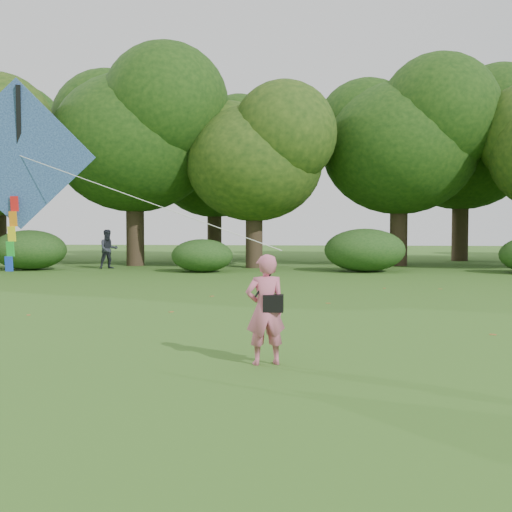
{
  "coord_description": "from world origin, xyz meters",
  "views": [
    {
      "loc": [
        0.57,
        -10.14,
        2.14
      ],
      "look_at": [
        -0.43,
        2.0,
        1.5
      ],
      "focal_mm": 45.0,
      "sensor_mm": 36.0,
      "label": 1
    }
  ],
  "objects": [
    {
      "name": "tree_line",
      "position": [
        1.67,
        22.88,
        5.6
      ],
      "size": [
        54.7,
        15.3,
        9.48
      ],
      "color": "#3A2D1E",
      "rests_on": "ground"
    },
    {
      "name": "man_kite_flyer",
      "position": [
        -0.07,
        -0.59,
        0.83
      ],
      "size": [
        0.7,
        0.56,
        1.66
      ],
      "primitive_type": "imported",
      "rotation": [
        0.0,
        0.0,
        3.44
      ],
      "color": "#C85E79",
      "rests_on": "ground"
    },
    {
      "name": "shrub_band",
      "position": [
        -0.72,
        17.6,
        0.86
      ],
      "size": [
        39.15,
        3.22,
        1.88
      ],
      "color": "#264919",
      "rests_on": "ground"
    },
    {
      "name": "crossbody_bag",
      "position": [
        0.05,
        -0.63,
        0.94
      ],
      "size": [
        0.43,
        0.2,
        0.69
      ],
      "color": "black",
      "rests_on": "ground"
    },
    {
      "name": "ground",
      "position": [
        0.0,
        0.0,
        0.0
      ],
      "size": [
        100.0,
        100.0,
        0.0
      ],
      "primitive_type": "plane",
      "color": "#265114",
      "rests_on": "ground"
    },
    {
      "name": "fallen_leaves",
      "position": [
        0.74,
        5.17,
        0.01
      ],
      "size": [
        11.85,
        13.15,
        0.01
      ],
      "color": "#965928",
      "rests_on": "ground"
    },
    {
      "name": "flying_kite",
      "position": [
        -4.38,
        0.52,
        3.25
      ],
      "size": [
        5.81,
        1.53,
        3.27
      ],
      "color": "#2650A7",
      "rests_on": "ground"
    },
    {
      "name": "bystander_left",
      "position": [
        -8.66,
        18.77,
        0.9
      ],
      "size": [
        1.11,
        1.05,
        1.81
      ],
      "primitive_type": "imported",
      "rotation": [
        0.0,
        0.0,
        0.56
      ],
      "color": "#252831",
      "rests_on": "ground"
    }
  ]
}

